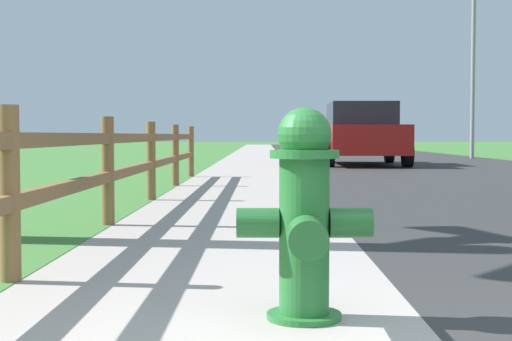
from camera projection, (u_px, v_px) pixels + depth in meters
ground_plane at (282, 157)px, 26.72m from camera, size 120.00×120.00×0.00m
road_asphalt at (372, 156)px, 28.69m from camera, size 7.00×66.00×0.01m
curb_concrete at (202, 156)px, 28.74m from camera, size 6.00×66.00×0.01m
grass_verge at (162, 156)px, 28.75m from camera, size 5.00×66.00×0.00m
fire_hydrant at (305, 215)px, 3.19m from camera, size 0.58×0.49×0.91m
rail_fence at (133, 157)px, 7.85m from camera, size 0.11×12.90×0.95m
parked_suv_red at (362, 134)px, 19.98m from camera, size 2.19×4.81×1.65m
street_lamp at (477, 57)px, 25.20m from camera, size 1.17×0.20×5.66m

